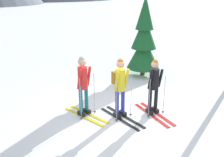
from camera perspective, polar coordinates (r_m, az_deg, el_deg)
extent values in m
plane|color=white|center=(7.69, 1.09, -8.42)|extent=(400.00, 400.00, 0.00)
cube|color=yellow|center=(7.79, -5.17, -8.02)|extent=(0.55, 1.61, 0.02)
cube|color=yellow|center=(7.66, -6.38, -8.57)|extent=(0.55, 1.61, 0.02)
cube|color=black|center=(7.83, -5.69, -7.33)|extent=(0.18, 0.28, 0.12)
cylinder|color=#1E6B7A|center=(7.62, -5.81, -4.16)|extent=(0.11, 0.11, 0.87)
cube|color=black|center=(7.70, -6.91, -7.87)|extent=(0.18, 0.28, 0.12)
cylinder|color=#1E6B7A|center=(7.49, -7.05, -4.66)|extent=(0.11, 0.11, 0.87)
cylinder|color=red|center=(7.32, -6.62, 0.15)|extent=(0.28, 0.28, 0.65)
sphere|color=tan|center=(7.17, -6.77, 3.74)|extent=(0.23, 0.23, 0.23)
sphere|color=gray|center=(7.15, -6.79, 4.28)|extent=(0.18, 0.18, 0.18)
cylinder|color=red|center=(7.38, -5.27, 0.53)|extent=(0.13, 0.22, 0.62)
cylinder|color=red|center=(7.16, -7.38, -0.19)|extent=(0.13, 0.22, 0.62)
cylinder|color=#A5A5AD|center=(7.56, -4.02, -3.51)|extent=(0.02, 0.02, 1.30)
cylinder|color=black|center=(7.81, -3.91, -7.48)|extent=(0.07, 0.07, 0.01)
cylinder|color=#A5A5AD|center=(7.23, -7.10, -4.76)|extent=(0.02, 0.02, 1.30)
cylinder|color=black|center=(7.50, -6.90, -8.86)|extent=(0.07, 0.07, 0.01)
cube|color=black|center=(7.64, 2.90, -8.57)|extent=(0.28, 1.71, 0.02)
cube|color=black|center=(7.51, 1.62, -9.07)|extent=(0.28, 1.71, 0.02)
cube|color=black|center=(7.67, 2.42, -7.83)|extent=(0.14, 0.27, 0.12)
cylinder|color=#2D389E|center=(7.47, 2.47, -4.66)|extent=(0.11, 0.11, 0.85)
cube|color=black|center=(7.55, 1.13, -8.32)|extent=(0.14, 0.27, 0.12)
cylinder|color=#2D389E|center=(7.34, 1.16, -5.10)|extent=(0.11, 0.11, 0.85)
cylinder|color=yellow|center=(7.16, 1.88, -0.31)|extent=(0.28, 0.28, 0.64)
sphere|color=tan|center=(7.01, 1.92, 3.30)|extent=(0.23, 0.23, 0.23)
sphere|color=#B76019|center=(6.99, 1.93, 3.84)|extent=(0.17, 0.17, 0.17)
cylinder|color=yellow|center=(7.22, 3.28, -0.01)|extent=(0.10, 0.21, 0.61)
cylinder|color=yellow|center=(7.01, 1.06, -0.62)|extent=(0.10, 0.21, 0.61)
cylinder|color=#A5A5AD|center=(7.40, 4.33, -4.13)|extent=(0.02, 0.02, 1.28)
cylinder|color=black|center=(7.66, 4.22, -8.10)|extent=(0.07, 0.07, 0.01)
cylinder|color=#A5A5AD|center=(7.08, 1.08, -5.24)|extent=(0.02, 0.02, 1.28)
cylinder|color=black|center=(7.35, 1.05, -9.34)|extent=(0.07, 0.07, 0.01)
cube|color=#99661E|center=(7.27, 1.02, 0.29)|extent=(0.28, 0.19, 0.36)
cube|color=red|center=(7.93, 10.12, -7.74)|extent=(0.21, 1.68, 0.02)
cube|color=red|center=(7.81, 8.82, -8.12)|extent=(0.21, 1.68, 0.02)
cube|color=black|center=(7.97, 9.71, -7.01)|extent=(0.13, 0.27, 0.12)
cylinder|color=black|center=(7.78, 9.90, -4.08)|extent=(0.11, 0.11, 0.81)
cube|color=black|center=(7.85, 8.41, -7.37)|extent=(0.13, 0.27, 0.12)
cylinder|color=black|center=(7.66, 8.58, -4.40)|extent=(0.11, 0.11, 0.81)
cylinder|color=black|center=(7.50, 9.49, -0.12)|extent=(0.28, 0.28, 0.61)
sphere|color=tan|center=(7.36, 9.69, 3.15)|extent=(0.22, 0.22, 0.22)
sphere|color=#B76019|center=(7.34, 9.72, 3.65)|extent=(0.16, 0.16, 0.16)
cylinder|color=black|center=(7.55, 10.87, 0.08)|extent=(0.09, 0.20, 0.58)
cylinder|color=black|center=(7.35, 8.65, -0.36)|extent=(0.09, 0.20, 0.58)
cylinder|color=#A5A5AD|center=(7.71, 11.69, -3.75)|extent=(0.02, 0.02, 1.22)
cylinder|color=black|center=(7.94, 11.42, -7.38)|extent=(0.07, 0.07, 0.01)
cylinder|color=#A5A5AD|center=(7.41, 8.42, -4.56)|extent=(0.02, 0.02, 1.22)
cylinder|color=black|center=(7.65, 8.21, -8.31)|extent=(0.07, 0.07, 0.01)
cylinder|color=#51381E|center=(11.19, 6.95, 2.47)|extent=(0.20, 0.20, 0.65)
cone|color=#195628|center=(11.01, 7.10, 5.90)|extent=(1.40, 1.40, 1.38)
cone|color=#195628|center=(10.83, 7.30, 10.38)|extent=(1.07, 1.07, 1.38)
cone|color=#195628|center=(10.73, 7.49, 14.59)|extent=(0.76, 0.76, 1.38)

